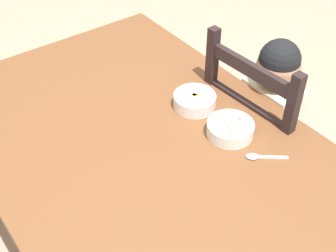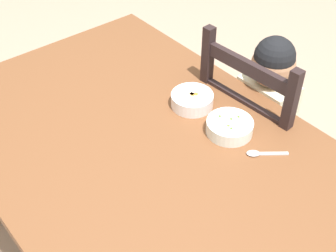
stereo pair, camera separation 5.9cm
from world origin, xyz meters
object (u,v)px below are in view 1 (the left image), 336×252
(dining_chair, at_px, (261,146))
(spoon, at_px, (259,157))
(dining_table, at_px, (147,163))
(bowl_of_carrots, at_px, (195,100))
(bowl_of_peas, at_px, (230,129))
(child_figure, at_px, (265,115))

(dining_chair, height_order, spoon, dining_chair)
(dining_table, xyz_separation_m, bowl_of_carrots, (-0.06, 0.26, 0.12))
(dining_chair, xyz_separation_m, bowl_of_peas, (0.09, -0.30, 0.32))
(dining_chair, relative_size, spoon, 8.33)
(dining_chair, relative_size, bowl_of_peas, 6.26)
(dining_table, height_order, spoon, spoon)
(child_figure, distance_m, spoon, 0.40)
(child_figure, relative_size, bowl_of_carrots, 6.29)
(bowl_of_carrots, bearing_deg, spoon, -0.30)
(dining_chair, bearing_deg, child_figure, -123.48)
(child_figure, bearing_deg, spoon, -51.20)
(dining_table, bearing_deg, dining_chair, 86.18)
(dining_chair, distance_m, child_figure, 0.17)
(dining_table, relative_size, bowl_of_peas, 9.77)
(child_figure, height_order, spoon, child_figure)
(dining_chair, bearing_deg, bowl_of_carrots, -108.44)
(dining_table, relative_size, bowl_of_carrots, 10.11)
(dining_table, bearing_deg, bowl_of_carrots, 103.68)
(dining_table, distance_m, dining_chair, 0.59)
(bowl_of_peas, distance_m, bowl_of_carrots, 0.19)
(bowl_of_carrots, bearing_deg, child_figure, 71.84)
(spoon, bearing_deg, bowl_of_carrots, 179.70)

